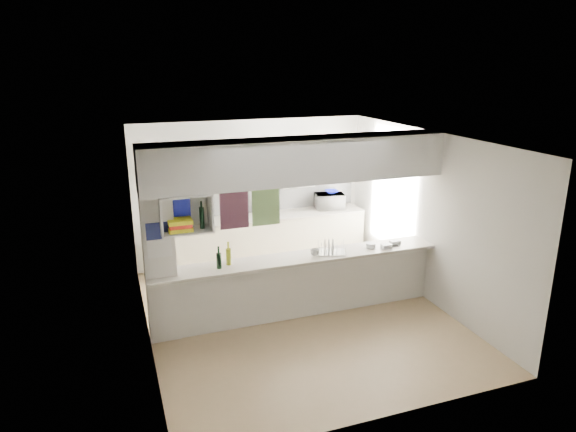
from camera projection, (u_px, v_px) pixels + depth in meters
name	position (u px, v px, depth m)	size (l,w,h in m)	color
floor	(298.00, 315.00, 7.51)	(4.80, 4.80, 0.00)	tan
ceiling	(299.00, 138.00, 6.76)	(4.80, 4.80, 0.00)	white
wall_back	(251.00, 192.00, 9.30)	(4.20, 4.20, 0.00)	silver
wall_left	(143.00, 249.00, 6.46)	(4.80, 4.80, 0.00)	silver
wall_right	(427.00, 217.00, 7.81)	(4.80, 4.80, 0.00)	silver
servery_partition	(287.00, 208.00, 6.98)	(4.20, 0.50, 2.60)	silver
cubby_shelf	(184.00, 215.00, 6.45)	(0.65, 0.35, 0.50)	white
kitchen_run	(264.00, 220.00, 9.25)	(3.60, 0.63, 2.24)	beige
microwave	(330.00, 201.00, 9.58)	(0.52, 0.35, 0.29)	white
bowl	(332.00, 192.00, 9.55)	(0.25, 0.25, 0.06)	#0E159E
dish_rack	(331.00, 247.00, 7.38)	(0.47, 0.41, 0.21)	silver
cup	(315.00, 252.00, 7.24)	(0.13, 0.13, 0.10)	white
wine_bottles	(224.00, 258.00, 6.87)	(0.22, 0.15, 0.33)	black
plastic_tubs	(382.00, 245.00, 7.63)	(0.56, 0.22, 0.07)	silver
utensil_jar	(260.00, 211.00, 9.18)	(0.10, 0.10, 0.15)	black
knife_block	(267.00, 209.00, 9.25)	(0.10, 0.08, 0.20)	brown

